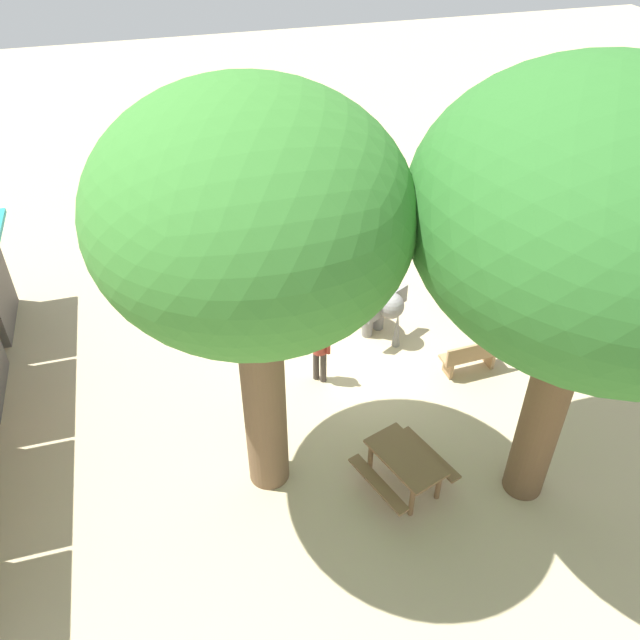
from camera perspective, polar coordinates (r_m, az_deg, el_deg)
The scene contains 9 objects.
ground_plane at distance 15.17m, azimuth 3.45°, elevation -3.14°, with size 60.00×60.00×0.00m, color tan.
elephant at distance 15.46m, azimuth 4.29°, elevation 1.88°, with size 1.94×1.67×1.38m.
person_handler at distance 13.91m, azimuth -0.03°, elevation -2.41°, with size 0.37×0.40×1.62m.
shade_tree_main at distance 9.12m, azimuth -6.17°, elevation 9.04°, with size 5.00×4.58×7.44m.
shade_tree_secondary at distance 9.58m, azimuth 23.68°, elevation 8.08°, with size 5.77×5.29×7.77m.
wooden_bench at distance 14.82m, azimuth 13.30°, elevation -3.09°, with size 0.46×1.42×0.88m.
picnic_table_near at distance 12.22m, azimuth 7.52°, elevation -12.47°, with size 1.89×1.88×0.78m.
picnic_table_far at distance 17.09m, azimuth 13.85°, elevation 3.44°, with size 2.07×2.06×0.78m.
feed_bucket at distance 15.57m, azimuth -0.33°, elevation -1.05°, with size 0.36×0.36×0.32m, color gray.
Camera 1 is at (-10.77, 4.02, 9.91)m, focal length 36.12 mm.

